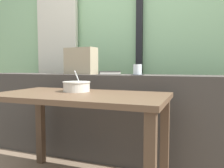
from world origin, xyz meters
name	(u,v)px	position (x,y,z in m)	size (l,w,h in m)	color
outdoor_backdrop	(131,22)	(0.00, 1.16, 1.40)	(4.80, 0.08, 2.80)	#8EBC89
curtain_left_panel	(57,37)	(-0.95, 1.06, 1.25)	(0.56, 0.06, 2.50)	beige
window_divider_post	(139,29)	(0.12, 1.09, 1.30)	(0.07, 0.05, 2.60)	black
dark_console_ledge	(113,116)	(0.00, 0.55, 0.40)	(2.80, 0.38, 0.80)	#423D38
breakfast_table	(80,109)	(-0.02, -0.06, 0.58)	(1.21, 0.64, 0.69)	brown
coaster_square	(137,75)	(0.25, 0.48, 0.80)	(0.10, 0.10, 0.01)	black
juice_glass	(137,70)	(0.25, 0.48, 0.85)	(0.07, 0.07, 0.09)	white
closed_book	(110,73)	(-0.04, 0.59, 0.82)	(0.23, 0.19, 0.03)	black
throw_pillow	(81,61)	(-0.34, 0.55, 0.93)	(0.32, 0.14, 0.26)	tan
soup_bowl	(77,86)	(-0.11, 0.05, 0.73)	(0.21, 0.21, 0.16)	beige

